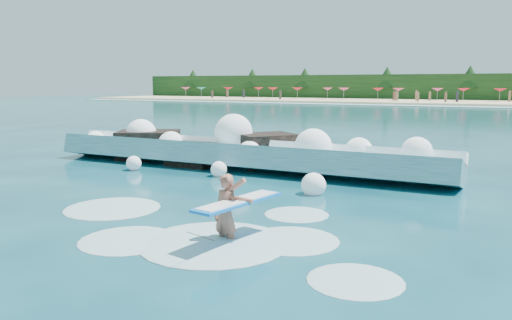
# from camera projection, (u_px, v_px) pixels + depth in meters

# --- Properties ---
(ground) EXTENTS (200.00, 200.00, 0.00)m
(ground) POSITION_uv_depth(u_px,v_px,m) (169.00, 212.00, 12.89)
(ground) COLOR #083340
(ground) RESTS_ON ground
(beach) EXTENTS (140.00, 20.00, 0.40)m
(beach) POSITION_uv_depth(u_px,v_px,m) (462.00, 103.00, 81.32)
(beach) COLOR tan
(beach) RESTS_ON ground
(wet_band) EXTENTS (140.00, 5.00, 0.08)m
(wet_band) POSITION_uv_depth(u_px,v_px,m) (454.00, 106.00, 71.69)
(wet_band) COLOR silver
(wet_band) RESTS_ON ground
(treeline) EXTENTS (140.00, 4.00, 5.00)m
(treeline) POSITION_uv_depth(u_px,v_px,m) (468.00, 88.00, 89.75)
(treeline) COLOR black
(treeline) RESTS_ON ground
(breaking_wave) EXTENTS (16.43, 2.63, 1.42)m
(breaking_wave) POSITION_uv_depth(u_px,v_px,m) (240.00, 155.00, 19.64)
(breaking_wave) COLOR teal
(breaking_wave) RESTS_ON ground
(rock_cluster) EXTENTS (8.68, 3.42, 1.53)m
(rock_cluster) POSITION_uv_depth(u_px,v_px,m) (197.00, 150.00, 21.13)
(rock_cluster) COLOR black
(rock_cluster) RESTS_ON ground
(surfer_with_board) EXTENTS (1.10, 2.91, 1.72)m
(surfer_with_board) POSITION_uv_depth(u_px,v_px,m) (229.00, 212.00, 10.44)
(surfer_with_board) COLOR #A25E4C
(surfer_with_board) RESTS_ON ground
(wave_spray) EXTENTS (14.90, 4.87, 2.19)m
(wave_spray) POSITION_uv_depth(u_px,v_px,m) (235.00, 143.00, 19.68)
(wave_spray) COLOR white
(wave_spray) RESTS_ON ground
(surf_foam) EXTENTS (9.28, 5.47, 0.16)m
(surf_foam) POSITION_uv_depth(u_px,v_px,m) (198.00, 233.00, 11.09)
(surf_foam) COLOR silver
(surf_foam) RESTS_ON ground
(beach_umbrellas) EXTENTS (113.23, 6.66, 0.50)m
(beach_umbrellas) POSITION_uv_depth(u_px,v_px,m) (464.00, 90.00, 82.56)
(beach_umbrellas) COLOR #DA4074
(beach_umbrellas) RESTS_ON ground
(beachgoers) EXTENTS (107.69, 13.50, 1.92)m
(beachgoers) POSITION_uv_depth(u_px,v_px,m) (457.00, 98.00, 79.09)
(beachgoers) COLOR #3F332D
(beachgoers) RESTS_ON ground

